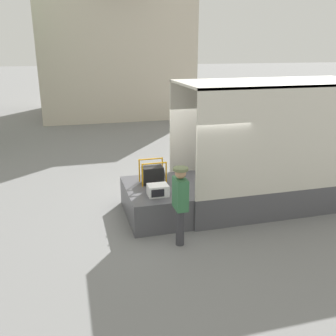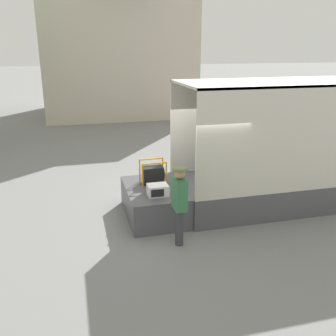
# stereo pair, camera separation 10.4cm
# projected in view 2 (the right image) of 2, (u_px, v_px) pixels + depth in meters

# --- Properties ---
(ground_plane) EXTENTS (160.00, 160.00, 0.00)m
(ground_plane) POSITION_uv_depth(u_px,v_px,m) (181.00, 213.00, 9.66)
(ground_plane) COLOR gray
(box_truck) EXTENTS (6.90, 2.21, 3.27)m
(box_truck) POSITION_uv_depth(u_px,v_px,m) (320.00, 167.00, 10.32)
(box_truck) COLOR silver
(box_truck) RESTS_ON ground
(tailgate_deck) EXTENTS (1.40, 2.10, 0.76)m
(tailgate_deck) POSITION_uv_depth(u_px,v_px,m) (154.00, 202.00, 9.37)
(tailgate_deck) COLOR #4C4C51
(tailgate_deck) RESTS_ON ground
(microwave) EXTENTS (0.47, 0.38, 0.27)m
(microwave) POSITION_uv_depth(u_px,v_px,m) (158.00, 190.00, 8.73)
(microwave) COLOR white
(microwave) RESTS_ON tailgate_deck
(portable_generator) EXTENTS (0.64, 0.43, 0.60)m
(portable_generator) POSITION_uv_depth(u_px,v_px,m) (153.00, 174.00, 9.52)
(portable_generator) COLOR black
(portable_generator) RESTS_ON tailgate_deck
(worker_person) EXTENTS (0.31, 0.44, 1.75)m
(worker_person) POSITION_uv_depth(u_px,v_px,m) (180.00, 198.00, 7.77)
(worker_person) COLOR #38383D
(worker_person) RESTS_ON ground
(house_backdrop) EXTENTS (9.09, 7.59, 10.04)m
(house_backdrop) POSITION_uv_depth(u_px,v_px,m) (115.00, 29.00, 22.84)
(house_backdrop) COLOR beige
(house_backdrop) RESTS_ON ground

